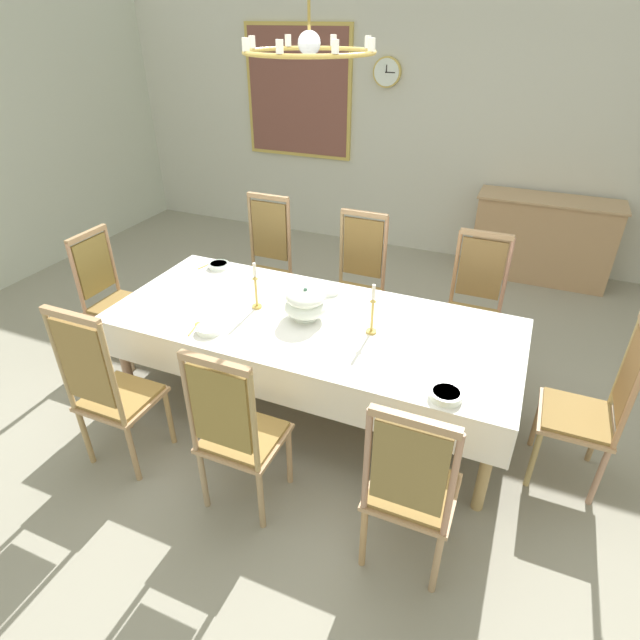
% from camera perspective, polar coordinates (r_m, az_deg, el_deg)
% --- Properties ---
extents(ground, '(7.66, 6.15, 0.04)m').
position_cam_1_polar(ground, '(4.09, 0.12, -8.07)').
color(ground, gray).
extents(back_wall, '(7.66, 0.08, 3.07)m').
position_cam_1_polar(back_wall, '(6.25, 12.14, 20.93)').
color(back_wall, silver).
rests_on(back_wall, ground).
extents(dining_table, '(2.78, 1.17, 0.74)m').
position_cam_1_polar(dining_table, '(3.56, -0.90, -0.92)').
color(dining_table, tan).
rests_on(dining_table, ground).
extents(tablecloth, '(2.80, 1.19, 0.28)m').
position_cam_1_polar(tablecloth, '(3.55, -0.90, -0.75)').
color(tablecloth, white).
rests_on(tablecloth, dining_table).
extents(chair_south_a, '(0.44, 0.42, 1.19)m').
position_cam_1_polar(chair_south_a, '(3.40, -22.37, -7.08)').
color(chair_south_a, tan).
rests_on(chair_south_a, ground).
extents(chair_north_a, '(0.44, 0.42, 1.19)m').
position_cam_1_polar(chair_north_a, '(4.75, -6.12, 6.34)').
color(chair_north_a, tan).
rests_on(chair_north_a, ground).
extents(chair_south_b, '(0.44, 0.42, 1.13)m').
position_cam_1_polar(chair_south_b, '(2.94, -9.23, -12.07)').
color(chair_south_b, tan).
rests_on(chair_south_b, ground).
extents(chair_north_b, '(0.44, 0.42, 1.16)m').
position_cam_1_polar(chair_north_b, '(4.42, 4.14, 4.35)').
color(chair_north_b, tan).
rests_on(chair_north_b, ground).
extents(chair_south_c, '(0.44, 0.42, 1.11)m').
position_cam_1_polar(chair_south_c, '(2.67, 10.03, -17.77)').
color(chair_south_c, tan).
rests_on(chair_south_c, ground).
extents(chair_north_c, '(0.44, 0.42, 1.13)m').
position_cam_1_polar(chair_north_c, '(4.26, 16.69, 1.74)').
color(chair_north_c, tan).
rests_on(chair_north_c, ground).
extents(chair_head_west, '(0.42, 0.44, 1.09)m').
position_cam_1_polar(chair_head_west, '(4.56, -22.04, 2.54)').
color(chair_head_west, tan).
rests_on(chair_head_west, ground).
extents(chair_head_east, '(0.42, 0.44, 1.14)m').
position_cam_1_polar(chair_head_east, '(3.44, 28.02, -8.46)').
color(chair_head_east, tan).
rests_on(chair_head_east, ground).
extents(soup_tureen, '(0.30, 0.30, 0.23)m').
position_cam_1_polar(soup_tureen, '(3.48, -1.60, 1.82)').
color(soup_tureen, white).
rests_on(soup_tureen, tablecloth).
extents(candlestick_west, '(0.07, 0.07, 0.35)m').
position_cam_1_polar(candlestick_west, '(3.63, -7.12, 3.31)').
color(candlestick_west, gold).
rests_on(candlestick_west, tablecloth).
extents(candlestick_east, '(0.07, 0.07, 0.35)m').
position_cam_1_polar(candlestick_east, '(3.32, 5.82, 0.68)').
color(candlestick_east, gold).
rests_on(candlestick_east, tablecloth).
extents(bowl_near_left, '(0.17, 0.17, 0.04)m').
position_cam_1_polar(bowl_near_left, '(3.45, -12.19, -0.95)').
color(bowl_near_left, white).
rests_on(bowl_near_left, tablecloth).
extents(bowl_near_right, '(0.17, 0.17, 0.04)m').
position_cam_1_polar(bowl_near_right, '(4.33, -11.17, 6.01)').
color(bowl_near_right, white).
rests_on(bowl_near_right, tablecloth).
extents(bowl_far_left, '(0.19, 0.19, 0.04)m').
position_cam_1_polar(bowl_far_left, '(3.87, 0.85, 3.48)').
color(bowl_far_left, white).
rests_on(bowl_far_left, tablecloth).
extents(bowl_far_right, '(0.18, 0.18, 0.04)m').
position_cam_1_polar(bowl_far_right, '(2.90, 13.81, -7.99)').
color(bowl_far_right, white).
rests_on(bowl_far_right, tablecloth).
extents(spoon_primary, '(0.05, 0.18, 0.01)m').
position_cam_1_polar(spoon_primary, '(3.55, -13.56, -0.57)').
color(spoon_primary, gold).
rests_on(spoon_primary, tablecloth).
extents(spoon_secondary, '(0.06, 0.17, 0.01)m').
position_cam_1_polar(spoon_secondary, '(4.42, -12.14, 6.14)').
color(spoon_secondary, gold).
rests_on(spoon_secondary, tablecloth).
extents(sideboard, '(1.44, 0.48, 0.90)m').
position_cam_1_polar(sideboard, '(6.10, 23.41, 8.23)').
color(sideboard, tan).
rests_on(sideboard, ground).
extents(mounted_clock, '(0.31, 0.06, 0.31)m').
position_cam_1_polar(mounted_clock, '(6.24, 7.45, 25.61)').
color(mounted_clock, '#D1B251').
extents(framed_painting, '(1.34, 0.05, 1.46)m').
position_cam_1_polar(framed_painting, '(6.66, -2.44, 23.89)').
color(framed_painting, '#D1B251').
extents(chandelier, '(0.72, 0.72, 0.66)m').
position_cam_1_polar(chandelier, '(3.03, -1.20, 27.79)').
color(chandelier, gold).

